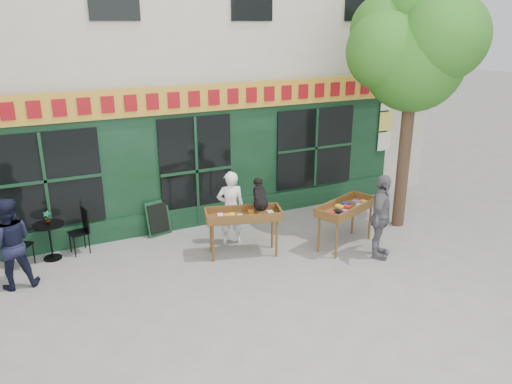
# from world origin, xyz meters

# --- Properties ---
(ground) EXTENTS (80.00, 80.00, 0.00)m
(ground) POSITION_xyz_m (0.00, 0.00, 0.00)
(ground) COLOR slate
(ground) RESTS_ON ground
(building) EXTENTS (14.00, 7.26, 10.00)m
(building) POSITION_xyz_m (0.00, 5.97, 4.97)
(building) COLOR beige
(building) RESTS_ON ground
(street_tree) EXTENTS (3.05, 2.90, 5.60)m
(street_tree) POSITION_xyz_m (4.34, 0.36, 4.11)
(street_tree) COLOR #382619
(street_tree) RESTS_ON ground
(book_cart_center) EXTENTS (1.61, 1.00, 0.99)m
(book_cart_center) POSITION_xyz_m (0.32, 0.44, 0.82)
(book_cart_center) COLOR brown
(book_cart_center) RESTS_ON ground
(dog) EXTENTS (0.49, 0.67, 0.60)m
(dog) POSITION_xyz_m (0.67, 0.39, 1.29)
(dog) COLOR black
(dog) RESTS_ON book_cart_center
(woman) EXTENTS (0.68, 0.53, 1.62)m
(woman) POSITION_xyz_m (0.32, 1.09, 0.81)
(woman) COLOR white
(woman) RESTS_ON ground
(book_cart_right) EXTENTS (1.62, 1.12, 0.99)m
(book_cart_right) POSITION_xyz_m (2.46, -0.11, 0.82)
(book_cart_right) COLOR brown
(book_cart_right) RESTS_ON ground
(man_right) EXTENTS (1.05, 1.00, 1.75)m
(man_right) POSITION_xyz_m (2.76, -0.86, 0.88)
(man_right) COLOR #5B5A60
(man_right) RESTS_ON ground
(bistro_table) EXTENTS (0.60, 0.60, 0.76)m
(bistro_table) POSITION_xyz_m (-3.27, 1.95, 0.54)
(bistro_table) COLOR black
(bistro_table) RESTS_ON ground
(bistro_chair_left) EXTENTS (0.50, 0.50, 0.95)m
(bistro_chair_left) POSITION_xyz_m (-3.89, 1.90, 0.56)
(bistro_chair_left) COLOR black
(bistro_chair_left) RESTS_ON ground
(bistro_chair_right) EXTENTS (0.42, 0.42, 0.95)m
(bistro_chair_right) POSITION_xyz_m (-2.63, 2.01, 0.56)
(bistro_chair_right) COLOR black
(bistro_chair_right) RESTS_ON ground
(potted_plant) EXTENTS (0.17, 0.14, 0.27)m
(potted_plant) POSITION_xyz_m (-3.27, 1.95, 0.90)
(potted_plant) COLOR gray
(potted_plant) RESTS_ON bistro_table
(man_left) EXTENTS (0.83, 0.65, 1.70)m
(man_left) POSITION_xyz_m (-3.97, 1.05, 0.85)
(man_left) COLOR black
(man_left) RESTS_ON ground
(chalkboard) EXTENTS (0.59, 0.30, 0.79)m
(chalkboard) POSITION_xyz_m (-0.98, 2.19, 0.40)
(chalkboard) COLOR black
(chalkboard) RESTS_ON ground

